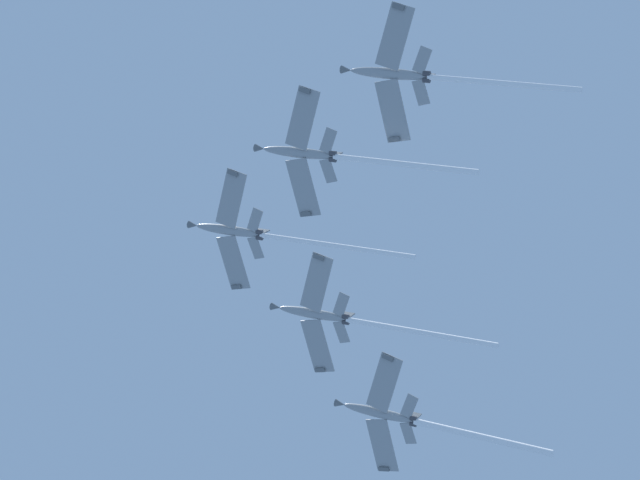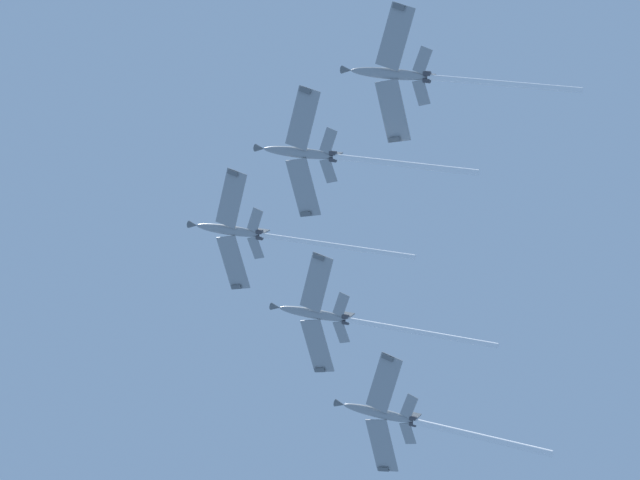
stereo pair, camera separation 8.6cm
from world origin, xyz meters
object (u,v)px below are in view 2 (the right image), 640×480
Objects in this scene: jet_lead at (254,234)px; jet_left_wing at (327,156)px; jet_right_wing at (341,318)px; jet_left_outer at (414,76)px; jet_right_outer at (412,421)px.

jet_lead reaches higher than jet_left_wing.
jet_right_wing is 40.08m from jet_left_outer.
jet_right_outer is at bearing -155.39° from jet_right_wing.
jet_right_wing is (-14.00, -21.95, 1.06)m from jet_left_wing.
jet_lead is at bearing 18.98° from jet_right_outer.
jet_right_wing is at bearing -103.09° from jet_left_outer.
jet_lead is 1.04× the size of jet_right_wing.
jet_right_wing reaches higher than jet_left_wing.
jet_right_outer is (-30.03, -29.29, -6.01)m from jet_left_wing.
jet_left_outer is at bearing 61.46° from jet_right_outer.
jet_left_wing is at bearing 44.29° from jet_right_outer.
jet_right_outer is (-25.02, -46.00, -1.49)m from jet_left_outer.
jet_left_outer is at bearing 106.68° from jet_left_wing.
jet_lead is at bearing 13.49° from jet_right_wing.
jet_right_outer is (-33.59, -11.55, -13.00)m from jet_lead.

